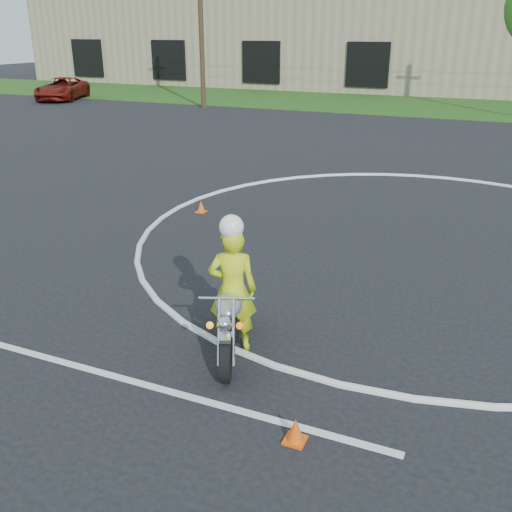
% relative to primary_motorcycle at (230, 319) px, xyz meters
% --- Properties ---
extents(ground, '(120.00, 120.00, 0.00)m').
position_rel_primary_motorcycle_xyz_m(ground, '(1.67, 2.82, -0.53)').
color(ground, black).
rests_on(ground, ground).
extents(grass_strip, '(120.00, 10.00, 0.02)m').
position_rel_primary_motorcycle_xyz_m(grass_strip, '(1.67, 29.82, -0.52)').
color(grass_strip, '#1E4714').
rests_on(grass_strip, ground).
extents(primary_motorcycle, '(0.96, 1.99, 1.10)m').
position_rel_primary_motorcycle_xyz_m(primary_motorcycle, '(0.00, 0.00, 0.00)').
color(primary_motorcycle, black).
rests_on(primary_motorcycle, ground).
extents(rider_primary_grp, '(0.79, 0.66, 2.04)m').
position_rel_primary_motorcycle_xyz_m(rider_primary_grp, '(-0.02, 0.13, 0.45)').
color(rider_primary_grp, '#C3DB17').
rests_on(rider_primary_grp, ground).
extents(pickup_grp, '(3.89, 5.45, 1.38)m').
position_rel_primary_motorcycle_xyz_m(pickup_grp, '(-23.76, 23.82, 0.16)').
color(pickup_grp, '#64110B').
rests_on(pickup_grp, ground).
extents(warehouse, '(41.00, 17.00, 8.30)m').
position_rel_primary_motorcycle_xyz_m(warehouse, '(-16.33, 42.81, 3.63)').
color(warehouse, tan).
rests_on(warehouse, ground).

